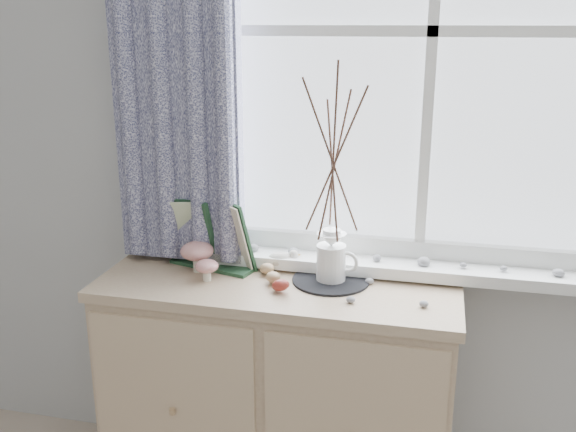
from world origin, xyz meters
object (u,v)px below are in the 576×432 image
(botanical_book, at_px, (209,235))
(toadstool_cluster, at_px, (199,255))
(twig_pitcher, at_px, (333,157))
(sideboard, at_px, (277,395))

(botanical_book, height_order, toadstool_cluster, botanical_book)
(toadstool_cluster, height_order, twig_pitcher, twig_pitcher)
(sideboard, bearing_deg, twig_pitcher, 18.79)
(sideboard, xyz_separation_m, botanical_book, (-0.25, 0.07, 0.55))
(botanical_book, relative_size, twig_pitcher, 0.49)
(botanical_book, relative_size, toadstool_cluster, 2.17)
(sideboard, height_order, twig_pitcher, twig_pitcher)
(sideboard, distance_m, botanical_book, 0.61)
(botanical_book, height_order, twig_pitcher, twig_pitcher)
(toadstool_cluster, bearing_deg, sideboard, -4.77)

